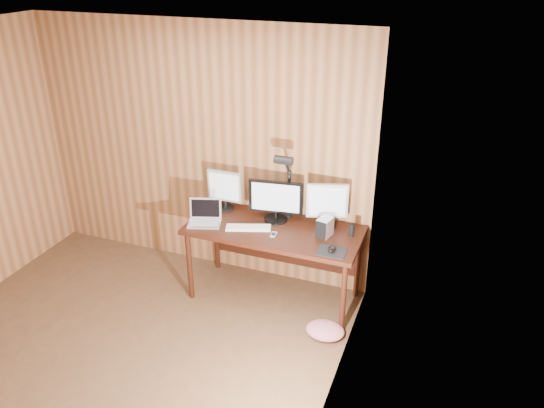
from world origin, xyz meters
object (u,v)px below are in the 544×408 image
Objects in this scene: keyboard at (248,228)px; desk_lamp at (286,177)px; monitor_left at (225,189)px; phone at (273,235)px; desk at (277,236)px; laptop at (205,217)px; monitor_center at (276,200)px; speaker at (352,230)px; mouse at (332,249)px; hard_drive at (325,227)px; monitor_right at (327,204)px.

desk_lamp is (0.27, 0.26, 0.43)m from keyboard.
phone is (0.62, -0.33, -0.21)m from monitor_left.
monitor_left is 0.73m from phone.
desk is 4.05× the size of monitor_left.
monitor_left reaches higher than laptop.
speaker is at bearing -11.61° from monitor_center.
desk_lamp reaches higher than speaker.
monitor_center is 1.43× the size of laptop.
laptop is 3.26× the size of mouse.
desk_lamp is (-0.42, 0.14, 0.36)m from hard_drive.
laptop is 0.83× the size of keyboard.
keyboard is 0.59× the size of desk_lamp.
speaker reaches higher than mouse.
monitor_left is 1.07m from hard_drive.
laptop is 3.64× the size of phone.
phone is (-0.43, -0.15, -0.08)m from hard_drive.
speaker is 0.75m from desk_lamp.
monitor_left is at bearing -177.20° from hard_drive.
monitor_center is 4.67× the size of mouse.
monitor_center is at bearing 34.79° from keyboard.
monitor_center is at bearing -4.34° from monitor_left.
laptop is at bearing -164.59° from monitor_center.
laptop is at bearing 178.21° from monitor_right.
desk is at bearing 139.68° from mouse.
monitor_right is 0.56m from phone.
monitor_right is at bearing 16.71° from desk.
keyboard is 3.93× the size of mouse.
hard_drive is at bearing -22.18° from monitor_center.
phone is (0.69, -0.01, -0.05)m from laptop.
desk is at bearing 16.72° from keyboard.
speaker is (0.26, -0.09, -0.17)m from monitor_right.
laptop is at bearing 163.82° from keyboard.
mouse is at bearing -28.14° from keyboard.
monitor_center is 5.21× the size of phone.
monitor_right is 1.20× the size of laptop.
speaker is at bearing 3.28° from desk.
phone is (0.08, -0.28, -0.20)m from monitor_center.
speaker is 0.16× the size of desk_lamp.
desk_lamp is (0.01, 0.29, 0.44)m from phone.
desk is 0.51m from hard_drive.
phone is 0.14× the size of desk_lamp.
monitor_center reaches higher than speaker.
desk_lamp is (0.09, 0.02, 0.24)m from monitor_center.
speaker reaches higher than phone.
desk_lamp is at bearing 24.89° from keyboard.
monitor_left is (-0.54, 0.05, 0.01)m from monitor_center.
monitor_center is at bearing 135.05° from mouse.
monitor_right reaches higher than monitor_left.
hard_drive is (0.51, -0.13, -0.12)m from monitor_center.
desk_lamp reaches higher than laptop.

